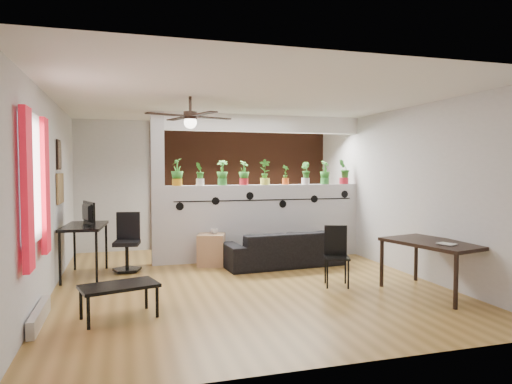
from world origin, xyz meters
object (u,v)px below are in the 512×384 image
potted_plant_6 (305,172)px  cup (214,231)px  potted_plant_7 (325,172)px  sofa (283,249)px  cube_shelf (211,250)px  dining_table (434,247)px  potted_plant_1 (200,173)px  ceiling_fan (190,118)px  folding_chair (336,250)px  office_chair (127,246)px  potted_plant_8 (344,171)px  potted_plant_3 (244,172)px  coffee_table (119,288)px  potted_plant_2 (222,172)px  computer_desk (84,230)px  potted_plant_0 (177,171)px  potted_plant_5 (285,174)px  potted_plant_4 (265,171)px

potted_plant_6 → cup: potted_plant_6 is taller
potted_plant_7 → sofa: bearing=-148.7°
potted_plant_6 → cube_shelf: bearing=-169.6°
dining_table → potted_plant_1: bearing=132.9°
ceiling_fan → folding_chair: ceiling_fan is taller
folding_chair → cube_shelf: bearing=130.3°
potted_plant_6 → office_chair: 3.44m
cup → folding_chair: 2.24m
sofa → potted_plant_8: bearing=-160.4°
potted_plant_3 → folding_chair: bearing=-68.7°
potted_plant_1 → office_chair: bearing=-163.7°
potted_plant_7 → coffee_table: bearing=-143.6°
potted_plant_6 → potted_plant_8: 0.79m
cup → potted_plant_8: bearing=7.5°
cube_shelf → sofa: bearing=2.8°
potted_plant_2 → potted_plant_7: 1.98m
potted_plant_7 → potted_plant_1: bearing=180.0°
potted_plant_1 → cube_shelf: 1.34m
potted_plant_1 → office_chair: (-1.24, -0.36, -1.16)m
potted_plant_6 → folding_chair: bearing=-100.4°
sofa → dining_table: 2.58m
potted_plant_3 → computer_desk: size_ratio=0.38×
potted_plant_1 → cube_shelf: (0.13, -0.34, -1.29)m
potted_plant_2 → cup: bearing=-122.3°
potted_plant_0 → potted_plant_5: potted_plant_0 is taller
potted_plant_2 → potted_plant_7: bearing=0.0°
computer_desk → potted_plant_8: bearing=6.9°
cube_shelf → computer_desk: (-1.99, -0.22, 0.45)m
potted_plant_2 → coffee_table: size_ratio=0.49×
potted_plant_3 → potted_plant_0: bearing=180.0°
potted_plant_2 → dining_table: potted_plant_2 is taller
potted_plant_1 → potted_plant_5: (1.58, 0.00, -0.02)m
potted_plant_1 → potted_plant_7: size_ratio=0.91×
potted_plant_7 → office_chair: (-3.61, -0.36, -1.18)m
ceiling_fan → potted_plant_1: (0.41, 1.80, -0.75)m
potted_plant_8 → potted_plant_4: bearing=-180.0°
potted_plant_7 → sofa: 1.81m
cup → folding_chair: folding_chair is taller
sofa → computer_desk: computer_desk is taller
potted_plant_0 → potted_plant_6: potted_plant_0 is taller
potted_plant_0 → coffee_table: bearing=-109.1°
potted_plant_2 → office_chair: 2.04m
dining_table → potted_plant_4: bearing=117.1°
potted_plant_3 → office_chair: bearing=-169.9°
potted_plant_6 → computer_desk: size_ratio=0.37×
potted_plant_2 → computer_desk: size_ratio=0.39×
potted_plant_0 → potted_plant_2: (0.79, 0.00, -0.01)m
potted_plant_1 → cup: size_ratio=3.28×
potted_plant_3 → potted_plant_5: size_ratio=1.19×
potted_plant_3 → potted_plant_8: size_ratio=0.92×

